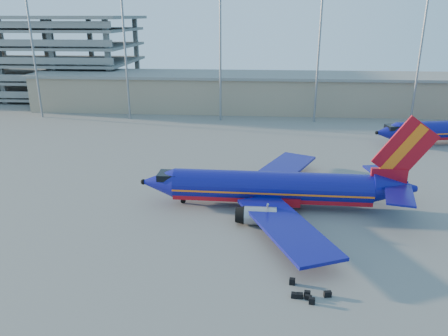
% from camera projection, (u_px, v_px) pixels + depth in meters
% --- Properties ---
extents(ground, '(220.00, 220.00, 0.00)m').
position_uv_depth(ground, '(230.00, 210.00, 50.91)').
color(ground, slate).
rests_on(ground, ground).
extents(terminal_building, '(122.00, 16.00, 8.50)m').
position_uv_depth(terminal_building, '(288.00, 92.00, 103.32)').
color(terminal_building, gray).
rests_on(terminal_building, ground).
extents(parking_garage, '(62.00, 32.00, 21.40)m').
position_uv_depth(parking_garage, '(25.00, 52.00, 121.27)').
color(parking_garage, slate).
rests_on(parking_garage, ground).
extents(light_mast_row, '(101.60, 1.60, 28.65)m').
position_uv_depth(light_mast_row, '(270.00, 36.00, 88.02)').
color(light_mast_row, gray).
rests_on(light_mast_row, ground).
extents(aircraft_main, '(33.51, 32.26, 11.35)m').
position_uv_depth(aircraft_main, '(278.00, 188.00, 50.95)').
color(aircraft_main, navy).
rests_on(aircraft_main, ground).
extents(luggage_pile, '(3.31, 2.98, 0.55)m').
position_uv_depth(luggage_pile, '(306.00, 293.00, 35.24)').
color(luggage_pile, black).
rests_on(luggage_pile, ground).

